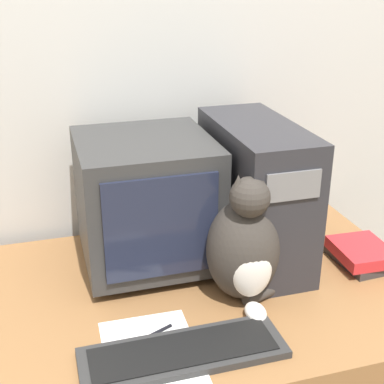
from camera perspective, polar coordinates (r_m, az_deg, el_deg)
wall_back at (r=1.71m, az=-5.67°, el=11.51°), size 7.00×0.05×2.50m
crt_monitor at (r=1.52m, az=-4.90°, el=-0.92°), size 0.37×0.39×0.38m
computer_tower at (r=1.55m, az=6.71°, el=-0.09°), size 0.21×0.46×0.41m
keyboard at (r=1.25m, az=-0.94°, el=-16.76°), size 0.46×0.15×0.02m
cat at (r=1.38m, az=5.64°, el=-5.94°), size 0.28×0.25×0.36m
book_stack at (r=1.65m, az=17.54°, el=-6.33°), size 0.16×0.20×0.06m
pen at (r=1.30m, az=-4.73°, el=-15.17°), size 0.13×0.06×0.01m
paper_sheet at (r=1.26m, az=-4.28°, el=-16.98°), size 0.22×0.30×0.00m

